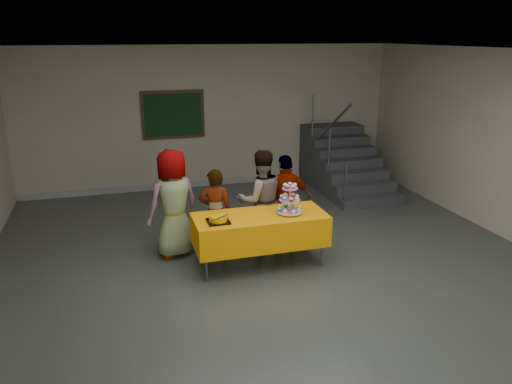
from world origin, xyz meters
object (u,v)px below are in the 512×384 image
schoolchild_c (261,200)px  staircase (341,164)px  noticeboard (173,115)px  schoolchild_a (173,203)px  cupcake_stand (290,201)px  bear_cake (218,218)px  bake_table (260,229)px  schoolchild_b (215,212)px  schoolchild_d (286,201)px

schoolchild_c → staircase: (2.64, 2.64, -0.29)m
staircase → noticeboard: size_ratio=1.85×
schoolchild_a → schoolchild_c: schoolchild_a is taller
cupcake_stand → bear_cake: 1.05m
bake_table → cupcake_stand: 0.58m
schoolchild_a → schoolchild_c: size_ratio=1.05×
cupcake_stand → schoolchild_b: 1.17m
schoolchild_a → schoolchild_d: bearing=155.4°
schoolchild_d → cupcake_stand: bearing=72.4°
bear_cake → noticeboard: noticeboard is taller
schoolchild_d → staircase: size_ratio=0.61×
schoolchild_c → noticeboard: bearing=-77.6°
cupcake_stand → noticeboard: 4.34m
noticeboard → schoolchild_a: bearing=-97.9°
bake_table → schoolchild_d: 0.88m
schoolchild_a → noticeboard: bearing=-119.1°
cupcake_stand → schoolchild_b: (-0.95, 0.61, -0.28)m
schoolchild_d → staircase: (2.23, 2.65, -0.24)m
bear_cake → schoolchild_d: schoolchild_d is taller
schoolchild_a → bake_table: bearing=126.2°
bake_table → bear_cake: size_ratio=5.25×
bear_cake → schoolchild_b: bearing=81.7°
schoolchild_b → schoolchild_d: (1.13, 0.05, 0.06)m
schoolchild_b → cupcake_stand: bearing=163.8°
schoolchild_c → cupcake_stand: bearing=107.0°
schoolchild_c → staircase: 3.75m
schoolchild_d → schoolchild_b: bearing=0.4°
noticeboard → schoolchild_c: bearing=-76.3°
bake_table → schoolchild_d: bearing=45.4°
bear_cake → staircase: 4.84m
bake_table → staircase: 4.33m
staircase → cupcake_stand: bearing=-126.1°
cupcake_stand → staircase: (2.42, 3.32, -0.46)m
bake_table → schoolchild_d: schoolchild_d is taller
bear_cake → schoolchild_a: 0.96m
cupcake_stand → staircase: size_ratio=0.19×
cupcake_stand → schoolchild_d: schoolchild_d is taller
bake_table → schoolchild_d: (0.61, 0.62, 0.17)m
schoolchild_b → schoolchild_d: schoolchild_d is taller
schoolchild_a → staircase: staircase is taller
schoolchild_d → bear_cake: bearing=28.1°
bear_cake → schoolchild_d: bearing=30.2°
cupcake_stand → schoolchild_d: (0.18, 0.66, -0.22)m
schoolchild_d → staircase: 3.47m
bear_cake → schoolchild_d: (1.23, 0.72, -0.10)m
bear_cake → schoolchild_a: (-0.50, 0.82, -0.01)m
schoolchild_d → noticeboard: 3.81m
schoolchild_b → schoolchild_d: size_ratio=0.92×
bear_cake → schoolchild_c: bearing=41.3°
staircase → noticeboard: (-3.49, 0.84, 1.11)m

